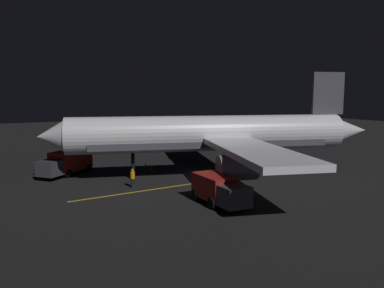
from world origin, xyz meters
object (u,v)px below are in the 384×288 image
object	(u,v)px
ground_crew_worker	(133,178)
baggage_truck	(67,163)
traffic_cone_near_right	(152,169)
traffic_cone_near_left	(146,165)
airliner	(215,135)
catering_truck	(219,190)

from	to	relation	value
ground_crew_worker	baggage_truck	bearing A→B (deg)	26.18
traffic_cone_near_right	baggage_truck	bearing A→B (deg)	75.25
baggage_truck	traffic_cone_near_right	world-z (taller)	baggage_truck
traffic_cone_near_right	traffic_cone_near_left	bearing A→B (deg)	-4.14
baggage_truck	ground_crew_worker	bearing A→B (deg)	-153.82
airliner	ground_crew_worker	world-z (taller)	airliner
traffic_cone_near_left	traffic_cone_near_right	size ratio (longest dim) A/B	1.00
baggage_truck	catering_truck	xyz separation A→B (m)	(-17.02, -8.18, -0.14)
catering_truck	traffic_cone_near_left	size ratio (longest dim) A/B	10.05
baggage_truck	catering_truck	size ratio (longest dim) A/B	1.14
catering_truck	ground_crew_worker	bearing A→B (deg)	25.13
ground_crew_worker	traffic_cone_near_right	bearing A→B (deg)	-34.89
baggage_truck	traffic_cone_near_right	size ratio (longest dim) A/B	11.48
airliner	traffic_cone_near_left	world-z (taller)	airliner
catering_truck	airliner	bearing A→B (deg)	-29.53
airliner	traffic_cone_near_right	bearing A→B (deg)	41.79
catering_truck	traffic_cone_near_right	xyz separation A→B (m)	(14.75, -0.43, -0.92)
catering_truck	traffic_cone_near_left	distance (m)	17.03
ground_crew_worker	traffic_cone_near_right	distance (m)	7.71
airliner	catering_truck	size ratio (longest dim) A/B	6.21
ground_crew_worker	traffic_cone_near_left	world-z (taller)	ground_crew_worker
airliner	catering_truck	bearing A→B (deg)	150.47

